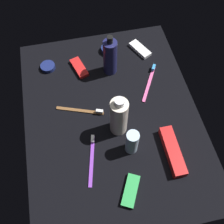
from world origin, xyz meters
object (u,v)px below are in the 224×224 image
(snack_bar_red, at_px, (79,68))
(cream_tin_right, at_px, (48,67))
(toothpaste_box_red, at_px, (173,151))
(snack_bar_green, at_px, (131,191))
(lotion_bottle, at_px, (110,57))
(bodywash_bottle, at_px, (119,117))
(toothbrush_brown, at_px, (83,110))
(toothbrush_pink, at_px, (150,81))
(snack_bar_white, at_px, (140,49))
(cream_tin_left, at_px, (108,49))
(deodorant_stick, at_px, (132,142))
(toothbrush_purple, at_px, (92,157))

(snack_bar_red, bearing_deg, cream_tin_right, -120.92)
(toothpaste_box_red, bearing_deg, snack_bar_green, -60.09)
(lotion_bottle, distance_m, bodywash_bottle, 0.27)
(toothbrush_brown, relative_size, toothbrush_pink, 1.07)
(snack_bar_white, height_order, cream_tin_right, cream_tin_right)
(snack_bar_red, xyz_separation_m, cream_tin_right, (-0.03, -0.13, 0.00))
(bodywash_bottle, height_order, toothbrush_pink, bodywash_bottle)
(lotion_bottle, height_order, bodywash_bottle, bodywash_bottle)
(toothpaste_box_red, height_order, snack_bar_white, toothpaste_box_red)
(toothpaste_box_red, height_order, snack_bar_red, toothpaste_box_red)
(lotion_bottle, relative_size, snack_bar_green, 1.78)
(bodywash_bottle, relative_size, toothpaste_box_red, 1.07)
(snack_bar_red, relative_size, cream_tin_left, 1.72)
(lotion_bottle, height_order, cream_tin_left, lotion_bottle)
(toothbrush_pink, distance_m, toothpaste_box_red, 0.31)
(snack_bar_green, xyz_separation_m, cream_tin_right, (-0.56, -0.21, 0.00))
(cream_tin_left, distance_m, cream_tin_right, 0.26)
(bodywash_bottle, distance_m, snack_bar_white, 0.40)
(snack_bar_white, bearing_deg, lotion_bottle, -87.95)
(lotion_bottle, relative_size, deodorant_stick, 1.71)
(deodorant_stick, relative_size, toothpaste_box_red, 0.62)
(lotion_bottle, bearing_deg, toothpaste_box_red, 18.34)
(snack_bar_red, bearing_deg, snack_bar_green, -7.64)
(lotion_bottle, distance_m, toothbrush_purple, 0.39)
(bodywash_bottle, xyz_separation_m, snack_bar_red, (-0.30, -0.10, -0.08))
(toothbrush_purple, relative_size, snack_bar_green, 1.71)
(snack_bar_red, xyz_separation_m, cream_tin_left, (-0.07, 0.14, 0.00))
(deodorant_stick, distance_m, snack_bar_white, 0.46)
(toothbrush_purple, height_order, snack_bar_green, toothbrush_purple)
(deodorant_stick, height_order, toothbrush_purple, deodorant_stick)
(snack_bar_green, height_order, cream_tin_left, cream_tin_left)
(toothbrush_brown, xyz_separation_m, cream_tin_left, (-0.27, 0.15, 0.00))
(deodorant_stick, height_order, toothbrush_pink, deodorant_stick)
(bodywash_bottle, xyz_separation_m, cream_tin_right, (-0.33, -0.22, -0.08))
(bodywash_bottle, bearing_deg, snack_bar_green, -2.91)
(cream_tin_left, bearing_deg, toothbrush_brown, -29.28)
(snack_bar_white, xyz_separation_m, snack_bar_green, (0.57, -0.19, 0.00))
(toothpaste_box_red, xyz_separation_m, cream_tin_right, (-0.46, -0.38, -0.01))
(bodywash_bottle, relative_size, toothbrush_purple, 1.06)
(toothbrush_purple, relative_size, snack_bar_red, 1.71)
(snack_bar_green, xyz_separation_m, cream_tin_left, (-0.60, 0.05, 0.00))
(deodorant_stick, relative_size, snack_bar_green, 1.04)
(snack_bar_red, height_order, snack_bar_white, same)
(toothbrush_purple, relative_size, snack_bar_white, 1.71)
(snack_bar_red, distance_m, cream_tin_left, 0.15)
(deodorant_stick, height_order, cream_tin_left, deodorant_stick)
(bodywash_bottle, height_order, cream_tin_left, bodywash_bottle)
(snack_bar_green, bearing_deg, cream_tin_left, -157.63)
(lotion_bottle, distance_m, toothpaste_box_red, 0.42)
(lotion_bottle, height_order, toothbrush_pink, lotion_bottle)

